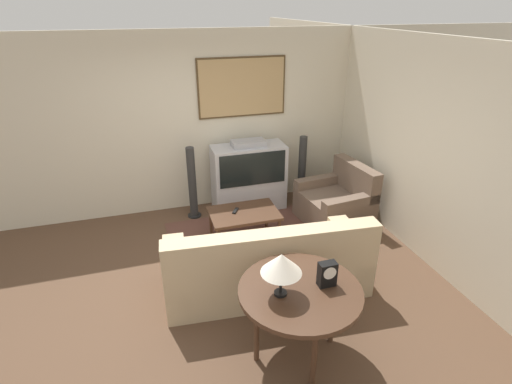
# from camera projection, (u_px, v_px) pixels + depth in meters

# --- Properties ---
(ground_plane) EXTENTS (12.00, 12.00, 0.00)m
(ground_plane) POSITION_uv_depth(u_px,v_px,m) (221.00, 283.00, 4.75)
(ground_plane) COLOR brown
(wall_back) EXTENTS (12.00, 0.10, 2.70)m
(wall_back) POSITION_uv_depth(u_px,v_px,m) (189.00, 124.00, 6.01)
(wall_back) COLOR beige
(wall_back) RESTS_ON ground_plane
(wall_right) EXTENTS (0.06, 12.00, 2.70)m
(wall_right) POSITION_uv_depth(u_px,v_px,m) (428.00, 154.00, 4.86)
(wall_right) COLOR beige
(wall_right) RESTS_ON ground_plane
(area_rug) EXTENTS (2.22, 1.76, 0.01)m
(area_rug) POSITION_uv_depth(u_px,v_px,m) (252.00, 243.00, 5.53)
(area_rug) COLOR brown
(area_rug) RESTS_ON ground_plane
(tv) EXTENTS (1.13, 0.49, 1.14)m
(tv) POSITION_uv_depth(u_px,v_px,m) (249.00, 177.00, 6.26)
(tv) COLOR #B7B7BC
(tv) RESTS_ON ground_plane
(couch) EXTENTS (2.34, 1.06, 0.93)m
(couch) POSITION_uv_depth(u_px,v_px,m) (267.00, 267.00, 4.50)
(couch) COLOR #CCB289
(couch) RESTS_ON ground_plane
(armchair) EXTENTS (0.98, 1.04, 0.89)m
(armchair) POSITION_uv_depth(u_px,v_px,m) (336.00, 204.00, 5.96)
(armchair) COLOR brown
(armchair) RESTS_ON ground_plane
(coffee_table) EXTENTS (0.92, 0.63, 0.46)m
(coffee_table) POSITION_uv_depth(u_px,v_px,m) (244.00, 215.00, 5.41)
(coffee_table) COLOR #472D1E
(coffee_table) RESTS_ON ground_plane
(console_table) EXTENTS (1.09, 1.09, 0.78)m
(console_table) POSITION_uv_depth(u_px,v_px,m) (300.00, 295.00, 3.48)
(console_table) COLOR #472D1E
(console_table) RESTS_ON ground_plane
(table_lamp) EXTENTS (0.35, 0.35, 0.41)m
(table_lamp) POSITION_uv_depth(u_px,v_px,m) (281.00, 264.00, 3.25)
(table_lamp) COLOR black
(table_lamp) RESTS_ON console_table
(mantel_clock) EXTENTS (0.16, 0.10, 0.23)m
(mantel_clock) POSITION_uv_depth(u_px,v_px,m) (327.00, 274.00, 3.45)
(mantel_clock) COLOR black
(mantel_clock) RESTS_ON console_table
(remote) EXTENTS (0.12, 0.16, 0.02)m
(remote) POSITION_uv_depth(u_px,v_px,m) (235.00, 211.00, 5.40)
(remote) COLOR black
(remote) RESTS_ON coffee_table
(speaker_tower_left) EXTENTS (0.21, 0.21, 1.12)m
(speaker_tower_left) POSITION_uv_depth(u_px,v_px,m) (192.00, 185.00, 6.01)
(speaker_tower_left) COLOR black
(speaker_tower_left) RESTS_ON ground_plane
(speaker_tower_right) EXTENTS (0.21, 0.21, 1.12)m
(speaker_tower_right) POSITION_uv_depth(u_px,v_px,m) (302.00, 171.00, 6.47)
(speaker_tower_right) COLOR black
(speaker_tower_right) RESTS_ON ground_plane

